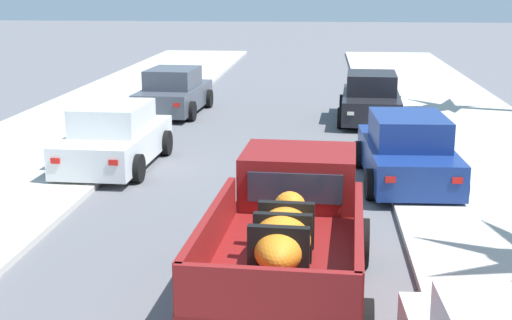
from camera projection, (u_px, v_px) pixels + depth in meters
sidewalk_left at (0, 172)px, 16.43m from camera, size 5.16×60.00×0.12m
sidewalk_right at (506, 185)px, 15.41m from camera, size 5.16×60.00×0.12m
curb_left at (50, 174)px, 16.32m from camera, size 0.16×60.00×0.10m
curb_right at (451, 184)px, 15.52m from camera, size 0.16×60.00×0.10m
pickup_truck at (290, 244)px, 9.78m from camera, size 2.38×5.29×1.80m
car_left_near at (371, 99)px, 22.69m from camera, size 2.17×4.32×1.54m
car_right_near at (115, 138)px, 16.99m from camera, size 2.12×4.30×1.54m
car_left_mid at (174, 93)px, 24.03m from camera, size 2.20×4.33×1.54m
car_right_mid at (407, 152)px, 15.60m from camera, size 2.16×4.32×1.54m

